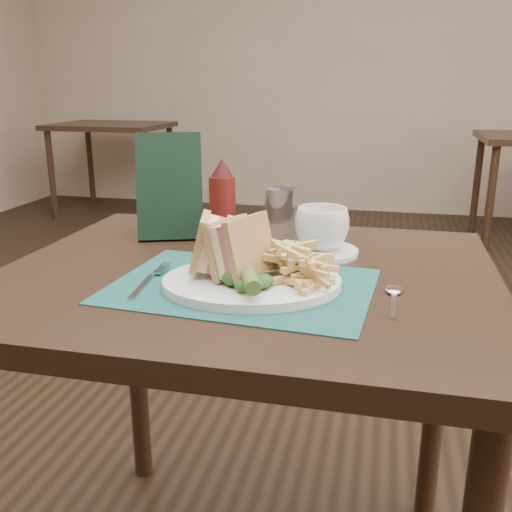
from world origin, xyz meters
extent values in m
plane|color=black|center=(0.00, 0.00, 0.00)|extent=(7.00, 7.00, 0.00)
plane|color=tan|center=(0.00, 3.50, 0.00)|extent=(6.00, 0.00, 6.00)
cube|color=#174A46|center=(0.01, -0.59, 0.75)|extent=(0.45, 0.34, 0.00)
cylinder|color=#456426|center=(0.04, -0.65, 0.79)|extent=(0.07, 0.12, 0.03)
cylinder|color=white|center=(0.12, -0.37, 0.76)|extent=(0.20, 0.20, 0.01)
imported|color=white|center=(0.12, -0.37, 0.80)|extent=(0.14, 0.14, 0.09)
cylinder|color=silver|center=(0.04, -0.36, 0.81)|extent=(0.08, 0.08, 0.13)
cube|color=black|center=(-0.22, -0.31, 0.86)|extent=(0.16, 0.13, 0.23)
camera|label=1|loc=(0.24, -1.47, 1.08)|focal=40.00mm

